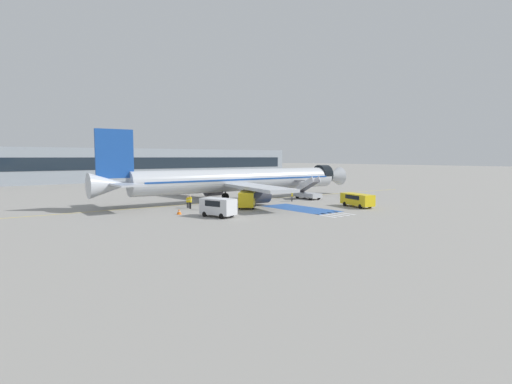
{
  "coord_description": "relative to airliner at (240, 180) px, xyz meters",
  "views": [
    {
      "loc": [
        -38.33,
        -52.62,
        7.16
      ],
      "look_at": [
        0.11,
        -3.66,
        1.69
      ],
      "focal_mm": 28.0,
      "sensor_mm": 36.0,
      "label": 1
    }
  ],
  "objects": [
    {
      "name": "service_van_1",
      "position": [
        -12.42,
        -12.79,
        -2.04
      ],
      "size": [
        3.17,
        4.69,
        2.23
      ],
      "rotation": [
        0.0,
        0.0,
        0.29
      ],
      "color": "silver",
      "rests_on": "ground_plane"
    },
    {
      "name": "ground_crew_0",
      "position": [
        -10.51,
        -6.01,
        -2.45
      ],
      "size": [
        0.38,
        0.49,
        1.6
      ],
      "rotation": [
        0.0,
        0.0,
        1.97
      ],
      "color": "#2D2D33",
      "rests_on": "ground_plane"
    },
    {
      "name": "boarding_stairs_forward",
      "position": [
        10.74,
        -4.95,
        -2.38
      ],
      "size": [
        2.46,
        5.33,
        3.95
      ],
      "rotation": [
        0.0,
        0.0,
        -0.06
      ],
      "color": "#ADB2BA",
      "rests_on": "ground_plane"
    },
    {
      "name": "apron_walkway_bar_0",
      "position": [
        -1.7,
        -20.13,
        -3.36
      ],
      "size": [
        0.44,
        3.6,
        0.01
      ],
      "primitive_type": "cube",
      "color": "silver",
      "rests_on": "ground_plane"
    },
    {
      "name": "fuel_tanker",
      "position": [
        -4.32,
        19.81,
        -1.57
      ],
      "size": [
        8.8,
        2.98,
        3.54
      ],
      "rotation": [
        0.0,
        0.0,
        1.52
      ],
      "color": "#38383D",
      "rests_on": "ground_plane"
    },
    {
      "name": "apron_walkway_bar_2",
      "position": [
        0.7,
        -20.13,
        -3.36
      ],
      "size": [
        0.44,
        3.6,
        0.01
      ],
      "primitive_type": "cube",
      "color": "silver",
      "rests_on": "ground_plane"
    },
    {
      "name": "ground_crew_1",
      "position": [
        -11.43,
        -4.09,
        -2.27
      ],
      "size": [
        0.36,
        0.48,
        1.88
      ],
      "rotation": [
        0.0,
        0.0,
        1.93
      ],
      "color": "black",
      "rests_on": "ground_plane"
    },
    {
      "name": "apron_stand_patch_blue",
      "position": [
        0.7,
        -13.39,
        -3.36
      ],
      "size": [
        4.97,
        11.47,
        0.01
      ],
      "primitive_type": "cube",
      "color": "#2856A8",
      "rests_on": "ground_plane"
    },
    {
      "name": "terminal_building",
      "position": [
        6.37,
        67.16,
        1.48
      ],
      "size": [
        115.57,
        12.1,
        9.69
      ],
      "color": "#89939E",
      "rests_on": "ground_plane"
    },
    {
      "name": "traffic_cone_0",
      "position": [
        16.46,
        -7.87,
        -3.13
      ],
      "size": [
        0.42,
        0.42,
        0.46
      ],
      "color": "orange",
      "rests_on": "ground_plane"
    },
    {
      "name": "airliner",
      "position": [
        0.0,
        0.0,
        0.0
      ],
      "size": [
        46.9,
        33.58,
        10.89
      ],
      "rotation": [
        0.0,
        0.0,
        -1.63
      ],
      "color": "#B7BCC4",
      "rests_on": "ground_plane"
    },
    {
      "name": "ground_crew_3",
      "position": [
        5.98,
        -6.11,
        -2.36
      ],
      "size": [
        0.43,
        0.48,
        1.75
      ],
      "rotation": [
        0.0,
        0.0,
        0.97
      ],
      "color": "#2D2D33",
      "rests_on": "ground_plane"
    },
    {
      "name": "ground_plane",
      "position": [
        0.21,
        -0.24,
        -3.37
      ],
      "size": [
        600.0,
        600.0,
        0.0
      ],
      "primitive_type": "plane",
      "color": "gray"
    },
    {
      "name": "apron_walkway_bar_3",
      "position": [
        1.9,
        -20.13,
        -3.36
      ],
      "size": [
        0.44,
        3.6,
        0.01
      ],
      "primitive_type": "cube",
      "color": "silver",
      "rests_on": "ground_plane"
    },
    {
      "name": "service_van_0",
      "position": [
        8.39,
        -17.13,
        -2.21
      ],
      "size": [
        3.0,
        5.76,
        1.9
      ],
      "rotation": [
        0.0,
        0.0,
        6.06
      ],
      "color": "yellow",
      "rests_on": "ground_plane"
    },
    {
      "name": "traffic_cone_2",
      "position": [
        -9.25,
        -4.49,
        -3.11
      ],
      "size": [
        0.45,
        0.45,
        0.5
      ],
      "color": "orange",
      "rests_on": "ground_plane"
    },
    {
      "name": "service_van_2",
      "position": [
        -4.54,
        -8.09,
        -1.99
      ],
      "size": [
        5.01,
        5.3,
        2.31
      ],
      "rotation": [
        0.0,
        0.0,
        5.56
      ],
      "color": "yellow",
      "rests_on": "ground_plane"
    },
    {
      "name": "traffic_cone_1",
      "position": [
        -15.14,
        -7.99,
        -3.02
      ],
      "size": [
        0.63,
        0.63,
        0.7
      ],
      "color": "orange",
      "rests_on": "ground_plane"
    },
    {
      "name": "ground_crew_2",
      "position": [
        -11.26,
        -3.13,
        -2.41
      ],
      "size": [
        0.47,
        0.46,
        1.67
      ],
      "rotation": [
        0.0,
        0.0,
        5.56
      ],
      "color": "#2D2D33",
      "rests_on": "ground_plane"
    },
    {
      "name": "apron_leadline_yellow",
      "position": [
        0.7,
        -0.04,
        -3.36
      ],
      "size": [
        81.34,
        4.72,
        0.01
      ],
      "primitive_type": "cube",
      "rotation": [
        0.0,
        0.0,
        -1.63
      ],
      "color": "gold",
      "rests_on": "ground_plane"
    },
    {
      "name": "apron_walkway_bar_1",
      "position": [
        -0.5,
        -20.13,
        -3.36
      ],
      "size": [
        0.44,
        3.6,
        0.01
      ],
      "primitive_type": "cube",
      "color": "silver",
      "rests_on": "ground_plane"
    }
  ]
}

